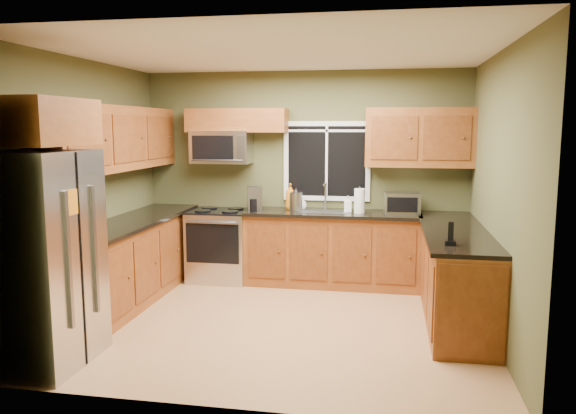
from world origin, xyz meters
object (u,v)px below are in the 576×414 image
(coffee_maker, at_px, (254,199))
(range, at_px, (220,245))
(soap_bottle_a, at_px, (290,196))
(cordless_phone, at_px, (451,238))
(refrigerator, at_px, (42,259))
(microwave, at_px, (222,147))
(kettle, at_px, (296,200))
(soap_bottle_c, at_px, (301,203))
(toaster_oven, at_px, (402,203))
(paper_towel_roll, at_px, (359,201))
(soap_bottle_b, at_px, (348,204))

(coffee_maker, bearing_deg, range, 173.00)
(range, height_order, coffee_maker, coffee_maker)
(soap_bottle_a, relative_size, cordless_phone, 1.55)
(cordless_phone, bearing_deg, range, 146.50)
(refrigerator, height_order, microwave, microwave)
(kettle, relative_size, soap_bottle_c, 1.62)
(microwave, bearing_deg, coffee_maker, -22.12)
(microwave, distance_m, soap_bottle_a, 1.10)
(kettle, distance_m, cordless_phone, 2.48)
(refrigerator, relative_size, soap_bottle_c, 10.10)
(range, bearing_deg, kettle, 0.92)
(toaster_oven, relative_size, soap_bottle_c, 2.46)
(microwave, distance_m, paper_towel_roll, 1.91)
(coffee_maker, bearing_deg, toaster_oven, 1.79)
(refrigerator, xyz_separation_m, soap_bottle_a, (1.59, 2.94, 0.20))
(toaster_oven, height_order, soap_bottle_b, toaster_oven)
(paper_towel_roll, bearing_deg, refrigerator, -132.27)
(refrigerator, distance_m, microwave, 3.10)
(range, bearing_deg, soap_bottle_c, 6.10)
(range, distance_m, cordless_phone, 3.28)
(toaster_oven, relative_size, paper_towel_roll, 1.32)
(soap_bottle_b, xyz_separation_m, soap_bottle_c, (-0.60, 0.07, -0.01))
(refrigerator, bearing_deg, soap_bottle_c, 58.89)
(paper_towel_roll, xyz_separation_m, soap_bottle_b, (-0.15, 0.08, -0.05))
(kettle, bearing_deg, soap_bottle_c, 62.54)
(paper_towel_roll, relative_size, soap_bottle_c, 1.87)
(toaster_oven, relative_size, kettle, 1.52)
(microwave, distance_m, soap_bottle_b, 1.79)
(kettle, distance_m, paper_towel_roll, 0.80)
(cordless_phone, bearing_deg, soap_bottle_a, 132.64)
(microwave, distance_m, kettle, 1.20)
(kettle, bearing_deg, range, -179.08)
(paper_towel_roll, bearing_deg, range, 178.84)
(microwave, height_order, kettle, microwave)
(range, bearing_deg, paper_towel_roll, -1.16)
(range, bearing_deg, toaster_oven, -0.05)
(cordless_phone, bearing_deg, paper_towel_roll, 117.30)
(soap_bottle_b, relative_size, cordless_phone, 0.94)
(soap_bottle_b, distance_m, cordless_phone, 2.11)
(toaster_oven, xyz_separation_m, coffee_maker, (-1.83, -0.06, 0.01))
(range, height_order, cordless_phone, cordless_phone)
(coffee_maker, bearing_deg, soap_bottle_a, 28.28)
(paper_towel_roll, height_order, soap_bottle_c, paper_towel_roll)
(soap_bottle_a, bearing_deg, paper_towel_roll, -12.81)
(refrigerator, relative_size, soap_bottle_b, 9.06)
(refrigerator, relative_size, toaster_oven, 4.10)
(soap_bottle_a, bearing_deg, microwave, -178.03)
(refrigerator, bearing_deg, kettle, 58.77)
(microwave, bearing_deg, paper_towel_roll, -5.49)
(coffee_maker, relative_size, kettle, 1.04)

